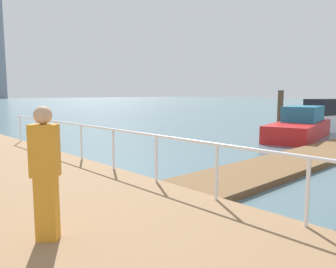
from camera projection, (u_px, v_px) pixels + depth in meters
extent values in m
plane|color=slate|center=(77.00, 141.00, 16.77)|extent=(300.00, 300.00, 0.00)
cube|color=brown|center=(308.00, 157.00, 11.97)|extent=(14.65, 2.00, 0.18)
cylinder|color=white|center=(308.00, 192.00, 4.90)|extent=(0.06, 0.06, 1.05)
cylinder|color=white|center=(217.00, 172.00, 6.15)|extent=(0.06, 0.06, 1.05)
cylinder|color=white|center=(156.00, 159.00, 7.40)|extent=(0.06, 0.06, 1.05)
cylinder|color=white|center=(113.00, 149.00, 8.64)|extent=(0.06, 0.06, 1.05)
cylinder|color=white|center=(81.00, 142.00, 9.89)|extent=(0.06, 0.06, 1.05)
cylinder|color=white|center=(56.00, 137.00, 11.14)|extent=(0.06, 0.06, 1.05)
cylinder|color=white|center=(37.00, 132.00, 12.39)|extent=(0.06, 0.06, 1.05)
cylinder|color=white|center=(20.00, 129.00, 13.63)|extent=(0.06, 0.06, 1.05)
cylinder|color=white|center=(258.00, 150.00, 5.46)|extent=(0.06, 22.30, 0.06)
cylinder|color=brown|center=(280.00, 111.00, 20.77)|extent=(0.35, 0.35, 2.57)
cube|color=black|center=(327.00, 107.00, 20.78)|extent=(3.11, 1.90, 0.99)
cube|color=red|center=(299.00, 130.00, 17.65)|extent=(6.90, 3.52, 0.85)
cube|color=#1E6B8C|center=(303.00, 114.00, 18.21)|extent=(3.22, 2.29, 0.83)
cube|color=orange|center=(47.00, 208.00, 4.47)|extent=(0.34, 0.34, 0.88)
cube|color=orange|center=(44.00, 151.00, 4.37)|extent=(0.41, 0.40, 0.70)
sphere|color=tan|center=(43.00, 115.00, 4.31)|extent=(0.24, 0.24, 0.24)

